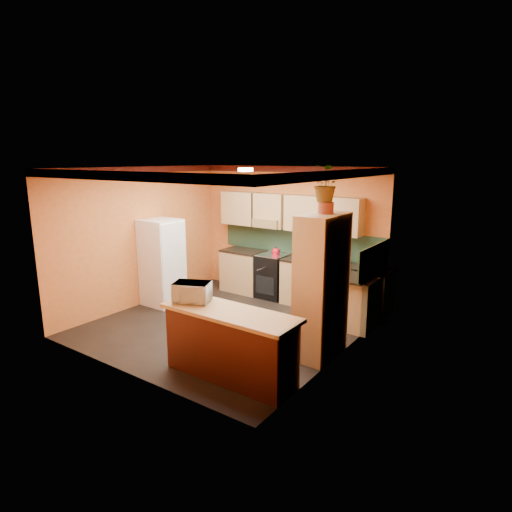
{
  "coord_description": "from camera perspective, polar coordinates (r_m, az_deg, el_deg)",
  "views": [
    {
      "loc": [
        4.45,
        -5.45,
        2.85
      ],
      "look_at": [
        0.33,
        0.45,
        1.2
      ],
      "focal_mm": 30.0,
      "sensor_mm": 36.0,
      "label": 1
    }
  ],
  "objects": [
    {
      "name": "room_shell",
      "position": [
        7.29,
        -2.75,
        6.88
      ],
      "size": [
        4.24,
        4.24,
        2.72
      ],
      "color": "black",
      "rests_on": "ground"
    },
    {
      "name": "base_cabinets_right",
      "position": [
        7.53,
        12.5,
        -6.09
      ],
      "size": [
        0.6,
        0.8,
        0.88
      ],
      "primitive_type": "cube",
      "color": "tan",
      "rests_on": "ground"
    },
    {
      "name": "fern",
      "position": [
        6.02,
        9.41,
        9.53
      ],
      "size": [
        0.54,
        0.5,
        0.51
      ],
      "primitive_type": "imported",
      "rotation": [
        0.0,
        0.0,
        -0.24
      ],
      "color": "tan",
      "rests_on": "fern_pot"
    },
    {
      "name": "sink",
      "position": [
        8.17,
        10.56,
        -0.89
      ],
      "size": [
        0.48,
        0.4,
        0.03
      ],
      "primitive_type": "cube",
      "color": "silver",
      "rests_on": "countertop_back"
    },
    {
      "name": "bar_top",
      "position": [
        5.57,
        -3.53,
        -7.56
      ],
      "size": [
        1.9,
        0.65,
        0.05
      ],
      "primitive_type": "cube",
      "color": "tan",
      "rests_on": "breakfast_bar"
    },
    {
      "name": "microwave",
      "position": [
        5.93,
        -8.54,
        -4.77
      ],
      "size": [
        0.58,
        0.5,
        0.27
      ],
      "primitive_type": "imported",
      "rotation": [
        0.0,
        0.0,
        0.43
      ],
      "color": "white",
      "rests_on": "bar_top"
    },
    {
      "name": "countertop_back",
      "position": [
        8.52,
        5.81,
        -0.42
      ],
      "size": [
        3.65,
        0.62,
        0.04
      ],
      "primitive_type": "cube",
      "color": "black",
      "rests_on": "base_cabinets_back"
    },
    {
      "name": "pantry",
      "position": [
        6.23,
        8.72,
        -4.05
      ],
      "size": [
        0.48,
        0.9,
        2.1
      ],
      "primitive_type": "cube",
      "color": "tan",
      "rests_on": "ground"
    },
    {
      "name": "countertop_right",
      "position": [
        7.4,
        12.68,
        -2.72
      ],
      "size": [
        0.62,
        0.8,
        0.04
      ],
      "primitive_type": "cube",
      "color": "black",
      "rests_on": "base_cabinets_right"
    },
    {
      "name": "stove",
      "position": [
        8.94,
        2.25,
        -2.67
      ],
      "size": [
        0.58,
        0.58,
        0.91
      ],
      "primitive_type": "cube",
      "color": "black",
      "rests_on": "ground"
    },
    {
      "name": "breakfast_bar",
      "position": [
        5.75,
        -3.46,
        -11.9
      ],
      "size": [
        1.8,
        0.55,
        0.88
      ],
      "primitive_type": "cube",
      "color": "#4C1511",
      "rests_on": "ground"
    },
    {
      "name": "base_cabinets_back",
      "position": [
        8.63,
        5.74,
        -3.39
      ],
      "size": [
        3.65,
        0.6,
        0.88
      ],
      "primitive_type": "cube",
      "color": "tan",
      "rests_on": "ground"
    },
    {
      "name": "fridge",
      "position": [
        8.62,
        -12.4,
        -0.83
      ],
      "size": [
        0.68,
        0.66,
        1.7
      ],
      "primitive_type": "cube",
      "color": "white",
      "rests_on": "ground"
    },
    {
      "name": "fern_pot",
      "position": [
        6.05,
        9.29,
        6.37
      ],
      "size": [
        0.22,
        0.22,
        0.16
      ],
      "primitive_type": "cylinder",
      "color": "brown",
      "rests_on": "pantry"
    },
    {
      "name": "kettle",
      "position": [
        8.71,
        2.65,
        0.62
      ],
      "size": [
        0.22,
        0.22,
        0.18
      ],
      "primitive_type": null,
      "rotation": [
        0.0,
        0.0,
        0.33
      ],
      "color": "red",
      "rests_on": "stove"
    }
  ]
}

